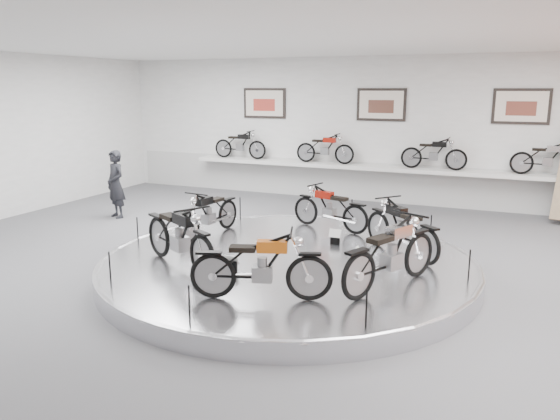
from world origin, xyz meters
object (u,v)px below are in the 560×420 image
at_px(display_platform, 288,266).
at_px(visitor, 116,184).
at_px(bike_a, 402,228).
at_px(bike_f, 391,253).
at_px(bike_c, 209,213).
at_px(bike_b, 330,208).
at_px(shelf, 377,168).
at_px(bike_e, 261,265).
at_px(bike_d, 179,235).

distance_m(display_platform, visitor, 5.99).
relative_size(bike_a, bike_f, 0.92).
height_order(display_platform, bike_c, bike_c).
xyz_separation_m(bike_a, bike_b, (-1.68, 1.16, -0.03)).
bearing_deg(bike_c, display_platform, 76.43).
bearing_deg(visitor, bike_c, 0.58).
xyz_separation_m(shelf, bike_a, (1.74, -5.44, -0.22)).
height_order(bike_a, bike_b, bike_a).
bearing_deg(shelf, bike_a, -72.26).
height_order(shelf, bike_e, bike_e).
bearing_deg(bike_d, display_platform, 67.23).
distance_m(shelf, visitor, 6.90).
relative_size(shelf, bike_b, 7.11).
xyz_separation_m(display_platform, bike_a, (1.74, 0.96, 0.63)).
height_order(shelf, bike_a, bike_a).
relative_size(bike_b, visitor, 0.93).
bearing_deg(bike_a, bike_d, 74.01).
relative_size(bike_c, visitor, 0.93).
height_order(shelf, bike_c, bike_c).
bearing_deg(bike_b, bike_e, 111.34).
xyz_separation_m(bike_b, bike_c, (-2.03, -1.39, 0.00)).
xyz_separation_m(display_platform, visitor, (-5.51, 2.26, 0.68)).
bearing_deg(shelf, bike_d, -100.65).
distance_m(bike_b, bike_e, 4.03).
bearing_deg(bike_e, bike_d, 138.46).
bearing_deg(visitor, bike_e, -11.31).
bearing_deg(bike_a, bike_b, 5.55).
bearing_deg(visitor, display_platform, 1.58).
relative_size(bike_c, bike_d, 0.86).
height_order(bike_c, bike_d, bike_d).
distance_m(display_platform, bike_a, 2.09).
xyz_separation_m(bike_d, visitor, (-4.09, 3.41, -0.00)).
bearing_deg(bike_a, bike_e, 104.66).
distance_m(display_platform, bike_b, 2.21).
xyz_separation_m(bike_a, bike_e, (-1.36, -2.85, 0.01)).
bearing_deg(display_platform, visitor, 157.73).
bearing_deg(display_platform, bike_d, -140.89).
xyz_separation_m(bike_a, visitor, (-7.25, 1.30, 0.05)).
height_order(bike_a, bike_c, bike_a).
xyz_separation_m(shelf, visitor, (-5.51, -4.14, -0.17)).
height_order(bike_c, visitor, visitor).
relative_size(bike_a, bike_c, 1.06).
distance_m(bike_c, visitor, 3.85).
bearing_deg(bike_e, display_platform, 82.01).
bearing_deg(visitor, bike_b, 22.49).
bearing_deg(bike_c, bike_b, 131.16).
height_order(bike_d, bike_e, bike_d).
xyz_separation_m(bike_b, bike_d, (-1.48, -3.28, 0.08)).
height_order(display_platform, bike_f, bike_f).
bearing_deg(display_platform, bike_f, -21.13).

